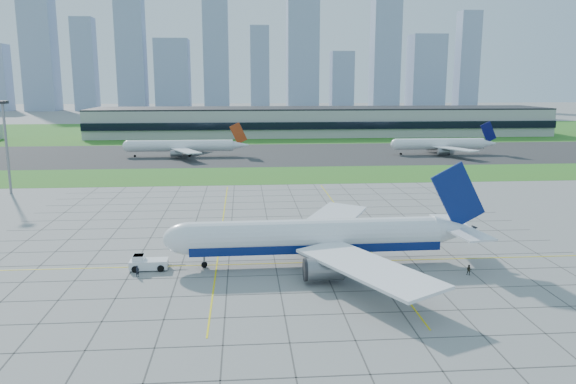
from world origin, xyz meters
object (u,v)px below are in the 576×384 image
object	(u,v)px
distant_jet_2	(441,144)
light_mast	(6,136)
distant_jet_1	(182,146)
pushback_tug	(147,263)
crew_near	(137,271)
airliner	(317,237)
crew_far	(469,270)

from	to	relation	value
distant_jet_2	light_mast	bearing A→B (deg)	-153.89
distant_jet_1	pushback_tug	bearing A→B (deg)	-86.50
light_mast	distant_jet_1	size ratio (longest dim) A/B	0.52
light_mast	crew_near	world-z (taller)	light_mast
crew_near	distant_jet_2	world-z (taller)	distant_jet_2
airliner	crew_near	bearing A→B (deg)	-173.20
pushback_tug	crew_near	size ratio (longest dim) A/B	4.84
distant_jet_1	airliner	bearing A→B (deg)	-75.34
crew_near	distant_jet_1	xyz separation A→B (m)	(-7.83, 147.08, 3.55)
light_mast	pushback_tug	bearing A→B (deg)	-54.62
crew_near	crew_far	world-z (taller)	crew_near
distant_jet_1	crew_near	bearing A→B (deg)	-86.95
crew_near	distant_jet_1	distance (m)	147.33
crew_near	distant_jet_2	distance (m)	177.02
airliner	distant_jet_1	world-z (taller)	airliner
airliner	distant_jet_1	xyz separation A→B (m)	(-37.41, 142.98, -0.28)
airliner	pushback_tug	distance (m)	28.87
crew_far	pushback_tug	bearing A→B (deg)	-161.22
crew_near	distant_jet_1	bearing A→B (deg)	41.20
crew_near	distant_jet_2	xyz separation A→B (m)	(101.49, 144.99, 3.55)
airliner	pushback_tug	size ratio (longest dim) A/B	6.17
airliner	pushback_tug	xyz separation A→B (m)	(-28.64, -0.53, -3.64)
pushback_tug	distant_jet_2	xyz separation A→B (m)	(100.54, 141.42, 3.36)
crew_far	crew_near	bearing A→B (deg)	-157.29
crew_near	crew_far	bearing A→B (deg)	-55.60
light_mast	crew_near	distance (m)	87.58
crew_far	distant_jet_1	distance (m)	162.58
airliner	pushback_tug	world-z (taller)	airliner
pushback_tug	distant_jet_2	size ratio (longest dim) A/B	0.21
crew_near	distant_jet_1	size ratio (longest dim) A/B	0.04
airliner	light_mast	bearing A→B (deg)	137.60
light_mast	crew_near	xyz separation A→B (m)	(47.59, -71.92, -15.24)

